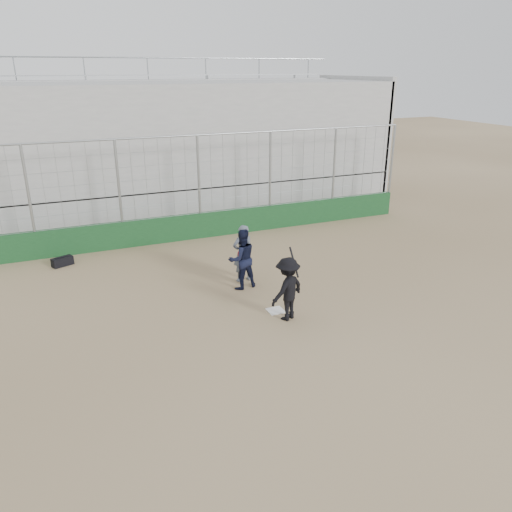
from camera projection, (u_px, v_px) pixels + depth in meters
name	position (u px, v px, depth m)	size (l,w,h in m)	color
ground	(276.00, 311.00, 13.86)	(90.00, 90.00, 0.00)	brown
home_plate	(276.00, 311.00, 13.86)	(0.44, 0.44, 0.02)	white
backstop	(200.00, 214.00, 19.55)	(18.10, 0.25, 4.04)	#123B1A
bleachers	(167.00, 146.00, 23.12)	(20.25, 6.70, 6.98)	#989898
batter_at_plate	(287.00, 289.00, 13.15)	(1.29, 1.06, 1.89)	black
catcher_crouched	(242.00, 269.00, 15.09)	(1.01, 0.83, 1.26)	black
umpire	(243.00, 256.00, 15.56)	(0.67, 0.44, 1.66)	#4E5663
equipment_bag	(62.00, 261.00, 16.99)	(0.75, 0.53, 0.34)	black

